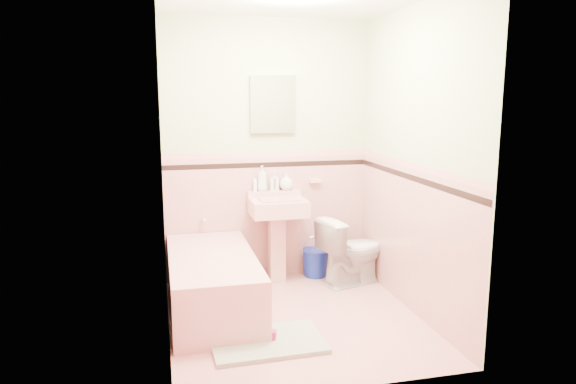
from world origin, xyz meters
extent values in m
plane|color=pink|center=(0.00, 0.00, 0.00)|extent=(2.20, 2.20, 0.00)
plane|color=#F8E7CA|center=(0.00, 1.10, 1.25)|extent=(2.50, 0.00, 2.50)
plane|color=#F8E7CA|center=(0.00, -1.10, 1.25)|extent=(2.50, 0.00, 2.50)
plane|color=#F8E7CA|center=(-1.00, 0.00, 1.25)|extent=(0.00, 2.50, 2.50)
plane|color=#F8E7CA|center=(1.00, 0.00, 1.25)|extent=(0.00, 2.50, 2.50)
plane|color=pink|center=(0.00, 1.09, 0.60)|extent=(2.00, 0.00, 2.00)
plane|color=pink|center=(0.00, -1.09, 0.60)|extent=(2.00, 0.00, 2.00)
plane|color=pink|center=(-0.99, 0.00, 0.60)|extent=(0.00, 2.20, 2.20)
plane|color=pink|center=(0.99, 0.00, 0.60)|extent=(0.00, 2.20, 2.20)
plane|color=black|center=(0.00, 1.08, 1.12)|extent=(2.00, 0.00, 2.00)
plane|color=black|center=(0.00, -1.08, 1.12)|extent=(2.00, 0.00, 2.00)
plane|color=black|center=(-0.98, 0.00, 1.12)|extent=(0.00, 2.20, 2.20)
plane|color=black|center=(0.98, 0.00, 1.12)|extent=(0.00, 2.20, 2.20)
plane|color=pink|center=(0.00, 1.08, 1.22)|extent=(2.00, 0.00, 2.00)
plane|color=pink|center=(0.00, -1.08, 1.22)|extent=(2.00, 0.00, 2.00)
plane|color=pink|center=(-0.98, 0.00, 1.22)|extent=(0.00, 2.20, 2.20)
plane|color=pink|center=(0.98, 0.00, 1.22)|extent=(0.00, 2.20, 2.20)
cube|color=#DE9B99|center=(-0.63, 0.33, 0.23)|extent=(0.70, 1.50, 0.45)
cylinder|color=silver|center=(-0.63, 1.05, 0.63)|extent=(0.04, 0.12, 0.04)
cylinder|color=silver|center=(0.05, 1.00, 0.95)|extent=(0.02, 0.02, 0.10)
cube|color=white|center=(0.05, 1.07, 1.70)|extent=(0.43, 0.04, 0.54)
cube|color=#DE9B99|center=(0.47, 1.06, 0.95)|extent=(0.11, 0.06, 0.04)
imported|color=#B2B2B2|center=(-0.07, 1.04, 1.00)|extent=(0.12, 0.13, 0.24)
imported|color=#B2B2B2|center=(0.06, 1.04, 0.96)|extent=(0.10, 0.10, 0.18)
imported|color=#B2B2B2|center=(0.17, 1.04, 0.96)|extent=(0.15, 0.15, 0.17)
cylinder|color=white|center=(-0.14, 1.04, 0.93)|extent=(0.04, 0.04, 0.12)
imported|color=white|center=(0.73, 0.67, 0.33)|extent=(0.72, 0.53, 0.66)
cube|color=gray|center=(-0.31, -0.39, 0.02)|extent=(0.83, 0.57, 0.03)
cube|color=#BF1E59|center=(-0.31, -0.36, 0.06)|extent=(0.16, 0.11, 0.06)
camera|label=1|loc=(-1.02, -3.97, 1.79)|focal=33.49mm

